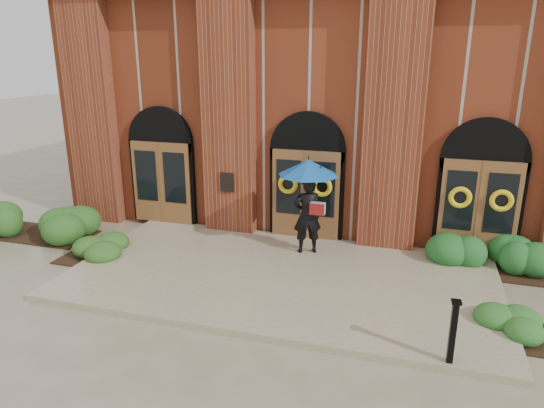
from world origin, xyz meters
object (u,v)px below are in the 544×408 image
at_px(man_with_umbrella, 308,188).
at_px(metal_post, 453,330).
at_px(hedge_wall_left, 33,221).
at_px(hedge_wall_right, 506,257).

xyz_separation_m(man_with_umbrella, metal_post, (3.40, -4.00, -1.13)).
height_order(hedge_wall_left, hedge_wall_right, hedge_wall_left).
distance_m(man_with_umbrella, hedge_wall_left, 8.33).
xyz_separation_m(hedge_wall_left, hedge_wall_right, (13.06, 1.27, -0.02)).
bearing_deg(man_with_umbrella, hedge_wall_left, -17.92).
bearing_deg(metal_post, hedge_wall_left, 164.16).
bearing_deg(hedge_wall_right, metal_post, -108.16).
height_order(metal_post, hedge_wall_left, metal_post).
height_order(man_with_umbrella, hedge_wall_left, man_with_umbrella).
height_order(man_with_umbrella, hedge_wall_right, man_with_umbrella).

